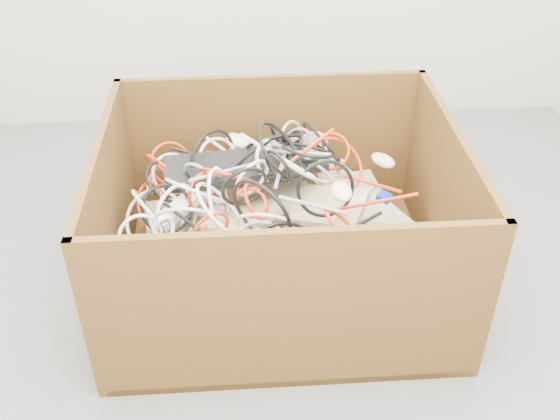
{
  "coord_description": "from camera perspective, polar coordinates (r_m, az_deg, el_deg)",
  "views": [
    {
      "loc": [
        -0.15,
        -1.52,
        1.58
      ],
      "look_at": [
        -0.03,
        0.25,
        0.3
      ],
      "focal_mm": 41.85,
      "sensor_mm": 36.0,
      "label": 1
    }
  ],
  "objects": [
    {
      "name": "power_strip_right",
      "position": [
        1.96,
        -4.95,
        -4.5
      ],
      "size": [
        0.3,
        0.18,
        0.1
      ],
      "primitive_type": "cube",
      "rotation": [
        -0.1,
        0.17,
        -0.46
      ],
      "color": "white",
      "rests_on": "keyboard_pile"
    },
    {
      "name": "vga_plug",
      "position": [
        2.21,
        9.1,
        1.12
      ],
      "size": [
        0.06,
        0.06,
        0.03
      ],
      "primitive_type": "cube",
      "rotation": [
        0.09,
        0.14,
        -0.62
      ],
      "color": "#0B26B1",
      "rests_on": "keyboard_pile"
    },
    {
      "name": "keyboard_pile",
      "position": [
        2.22,
        0.06,
        -0.29
      ],
      "size": [
        1.12,
        0.9,
        0.34
      ],
      "color": "tan",
      "rests_on": "cardboard_box"
    },
    {
      "name": "mice_scatter",
      "position": [
        2.12,
        1.24,
        0.56
      ],
      "size": [
        0.75,
        0.76,
        0.19
      ],
      "color": "beige",
      "rests_on": "keyboard_pile"
    },
    {
      "name": "ground",
      "position": [
        2.2,
        1.29,
        -10.09
      ],
      "size": [
        3.0,
        3.0,
        0.0
      ],
      "primitive_type": "plane",
      "color": "#5B5B5D",
      "rests_on": "ground"
    },
    {
      "name": "power_strip_left",
      "position": [
        2.14,
        -7.73,
        1.02
      ],
      "size": [
        0.24,
        0.23,
        0.11
      ],
      "primitive_type": "cube",
      "rotation": [
        0.14,
        -0.26,
        0.72
      ],
      "color": "white",
      "rests_on": "keyboard_pile"
    },
    {
      "name": "cardboard_box",
      "position": [
        2.26,
        -0.35,
        -3.36
      ],
      "size": [
        1.14,
        0.95,
        0.59
      ],
      "color": "#3C230F",
      "rests_on": "ground"
    },
    {
      "name": "cable_tangle",
      "position": [
        2.13,
        -3.51,
        2.03
      ],
      "size": [
        1.04,
        0.83,
        0.44
      ],
      "color": "silver",
      "rests_on": "keyboard_pile"
    }
  ]
}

